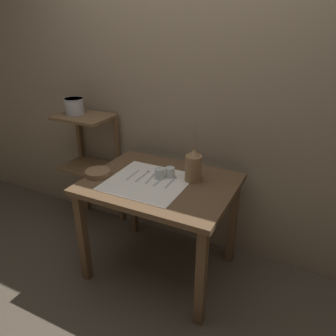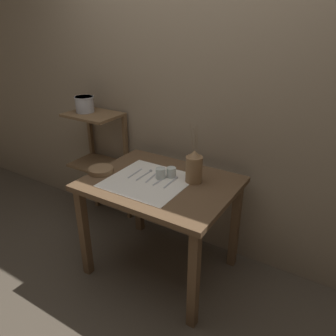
% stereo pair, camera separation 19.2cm
% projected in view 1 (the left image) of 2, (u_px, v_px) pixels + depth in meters
% --- Properties ---
extents(ground_plane, '(12.00, 12.00, 0.00)m').
position_uv_depth(ground_plane, '(161.00, 268.00, 2.68)').
color(ground_plane, brown).
extents(stone_wall_back, '(7.00, 0.06, 2.40)m').
position_uv_depth(stone_wall_back, '(190.00, 109.00, 2.60)').
color(stone_wall_back, gray).
rests_on(stone_wall_back, ground_plane).
extents(wooden_table, '(1.06, 0.82, 0.79)m').
position_uv_depth(wooden_table, '(160.00, 195.00, 2.40)').
color(wooden_table, brown).
rests_on(wooden_table, ground_plane).
extents(wooden_shelf_unit, '(0.48, 0.35, 1.09)m').
position_uv_depth(wooden_shelf_unit, '(90.00, 149.00, 3.00)').
color(wooden_shelf_unit, brown).
rests_on(wooden_shelf_unit, ground_plane).
extents(linen_cloth, '(0.56, 0.54, 0.00)m').
position_uv_depth(linen_cloth, '(148.00, 182.00, 2.34)').
color(linen_cloth, white).
rests_on(linen_cloth, wooden_table).
extents(pitcher_with_flowers, '(0.12, 0.12, 0.43)m').
position_uv_depth(pitcher_with_flowers, '(193.00, 166.00, 2.32)').
color(pitcher_with_flowers, olive).
rests_on(pitcher_with_flowers, wooden_table).
extents(wooden_bowl, '(0.19, 0.19, 0.04)m').
position_uv_depth(wooden_bowl, '(98.00, 173.00, 2.43)').
color(wooden_bowl, brown).
rests_on(wooden_bowl, wooden_table).
extents(glass_tumbler_near, '(0.07, 0.07, 0.08)m').
position_uv_depth(glass_tumbler_near, '(160.00, 174.00, 2.37)').
color(glass_tumbler_near, silver).
rests_on(glass_tumbler_near, wooden_table).
extents(glass_tumbler_far, '(0.07, 0.07, 0.07)m').
position_uv_depth(glass_tumbler_far, '(170.00, 172.00, 2.40)').
color(glass_tumbler_far, silver).
rests_on(glass_tumbler_far, wooden_table).
extents(knife_center, '(0.02, 0.18, 0.00)m').
position_uv_depth(knife_center, '(133.00, 175.00, 2.44)').
color(knife_center, '#A8A8AD').
rests_on(knife_center, wooden_table).
extents(spoon_outer, '(0.02, 0.19, 0.02)m').
position_uv_depth(spoon_outer, '(146.00, 173.00, 2.45)').
color(spoon_outer, '#A8A8AD').
rests_on(spoon_outer, wooden_table).
extents(fork_inner, '(0.03, 0.18, 0.00)m').
position_uv_depth(fork_inner, '(150.00, 178.00, 2.39)').
color(fork_inner, '#A8A8AD').
rests_on(fork_inner, wooden_table).
extents(fork_outer, '(0.02, 0.18, 0.00)m').
position_uv_depth(fork_outer, '(160.00, 181.00, 2.35)').
color(fork_outer, '#A8A8AD').
rests_on(fork_outer, wooden_table).
extents(spoon_inner, '(0.02, 0.19, 0.02)m').
position_uv_depth(spoon_inner, '(173.00, 179.00, 2.36)').
color(spoon_inner, '#A8A8AD').
rests_on(spoon_inner, wooden_table).
extents(metal_pot_large, '(0.17, 0.17, 0.14)m').
position_uv_depth(metal_pot_large, '(74.00, 106.00, 2.83)').
color(metal_pot_large, '#A8A8AD').
rests_on(metal_pot_large, wooden_shelf_unit).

